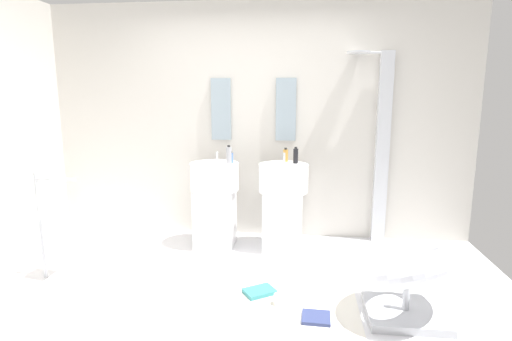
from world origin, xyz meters
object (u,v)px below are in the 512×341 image
object	(u,v)px
magazine_navy	(316,318)
soap_bottle_black	(296,156)
pedestal_sink_left	(215,200)
towel_rack	(55,210)
soap_bottle_grey	(229,155)
lounge_chair	(408,272)
coffee_mug	(279,299)
pedestal_sink_right	(283,202)
shower_column	(381,144)
magazine_teal	(260,291)
soap_bottle_amber	(286,155)
soap_bottle_blue	(231,158)

from	to	relation	value
magazine_navy	soap_bottle_black	size ratio (longest dim) A/B	1.19
pedestal_sink_left	towel_rack	distance (m)	1.53
soap_bottle_grey	towel_rack	bearing A→B (deg)	-145.23
lounge_chair	coffee_mug	bearing A→B (deg)	176.57
pedestal_sink_right	towel_rack	distance (m)	2.14
pedestal_sink_left	shower_column	size ratio (longest dim) A/B	0.49
shower_column	magazine_teal	size ratio (longest dim) A/B	8.48
pedestal_sink_right	soap_bottle_black	bearing A→B (deg)	32.67
shower_column	magazine_teal	xyz separation A→B (m)	(-1.16, -1.40, -1.05)
lounge_chair	magazine_navy	bearing A→B (deg)	-169.01
soap_bottle_black	shower_column	bearing A→B (deg)	17.13
lounge_chair	soap_bottle_grey	xyz separation A→B (m)	(-1.53, 1.25, 0.64)
shower_column	soap_bottle_black	world-z (taller)	shower_column
pedestal_sink_left	soap_bottle_grey	xyz separation A→B (m)	(0.16, -0.00, 0.49)
soap_bottle_amber	pedestal_sink_right	bearing A→B (deg)	-94.31
soap_bottle_amber	soap_bottle_black	bearing A→B (deg)	-40.35
lounge_chair	pedestal_sink_left	bearing A→B (deg)	143.37
pedestal_sink_left	soap_bottle_black	size ratio (longest dim) A/B	5.85
lounge_chair	soap_bottle_black	xyz separation A→B (m)	(-0.84, 1.33, 0.63)
pedestal_sink_right	lounge_chair	world-z (taller)	pedestal_sink_right
soap_bottle_black	pedestal_sink_left	bearing A→B (deg)	-174.75
pedestal_sink_left	towel_rack	size ratio (longest dim) A/B	1.06
pedestal_sink_left	towel_rack	world-z (taller)	pedestal_sink_left
soap_bottle_blue	soap_bottle_amber	bearing A→B (deg)	15.54
towel_rack	soap_bottle_amber	world-z (taller)	soap_bottle_amber
coffee_mug	lounge_chair	bearing A→B (deg)	-3.43
soap_bottle_blue	pedestal_sink_left	bearing A→B (deg)	-175.57
pedestal_sink_right	soap_bottle_blue	bearing A→B (deg)	178.58
pedestal_sink_right	shower_column	world-z (taller)	shower_column
towel_rack	soap_bottle_amber	xyz separation A→B (m)	(1.93, 1.11, 0.34)
towel_rack	soap_bottle_black	xyz separation A→B (m)	(2.04, 1.02, 0.35)
shower_column	soap_bottle_blue	world-z (taller)	shower_column
pedestal_sink_left	soap_bottle_amber	xyz separation A→B (m)	(0.74, 0.17, 0.47)
pedestal_sink_left	soap_bottle_blue	world-z (taller)	soap_bottle_blue
pedestal_sink_left	pedestal_sink_right	distance (m)	0.72
pedestal_sink_right	magazine_teal	distance (m)	1.15
soap_bottle_black	magazine_teal	bearing A→B (deg)	-102.85
shower_column	soap_bottle_blue	size ratio (longest dim) A/B	16.14
towel_rack	soap_bottle_grey	bearing A→B (deg)	34.77
lounge_chair	magazine_navy	xyz separation A→B (m)	(-0.65, -0.13, -0.33)
lounge_chair	soap_bottle_black	world-z (taller)	soap_bottle_black
pedestal_sink_right	soap_bottle_black	xyz separation A→B (m)	(0.12, 0.08, 0.48)
soap_bottle_amber	soap_bottle_black	distance (m)	0.14
lounge_chair	magazine_navy	distance (m)	0.74
shower_column	magazine_navy	world-z (taller)	shower_column
magazine_teal	soap_bottle_blue	world-z (taller)	soap_bottle_blue
pedestal_sink_left	towel_rack	bearing A→B (deg)	-141.71
soap_bottle_grey	coffee_mug	bearing A→B (deg)	-63.23
pedestal_sink_left	soap_bottle_amber	distance (m)	0.89
towel_rack	soap_bottle_grey	size ratio (longest dim) A/B	5.01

